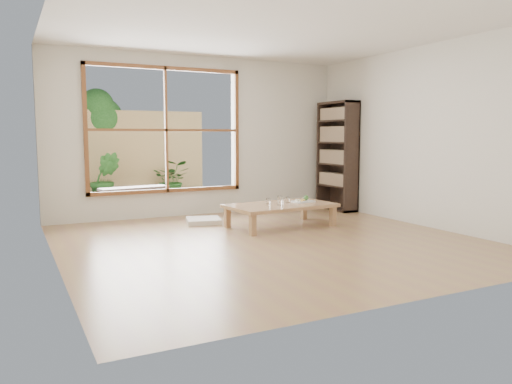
% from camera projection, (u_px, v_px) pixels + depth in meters
% --- Properties ---
extents(ground, '(5.00, 5.00, 0.00)m').
position_uv_depth(ground, '(271.00, 241.00, 6.23)').
color(ground, '#976C4B').
rests_on(ground, ground).
extents(low_table, '(1.59, 0.98, 0.33)m').
position_uv_depth(low_table, '(281.00, 207.00, 7.19)').
color(low_table, '#956748').
rests_on(low_table, ground).
extents(floor_cushion, '(0.60, 0.60, 0.07)m').
position_uv_depth(floor_cushion, '(204.00, 221.00, 7.53)').
color(floor_cushion, silver).
rests_on(floor_cushion, ground).
extents(bookshelf, '(0.30, 0.86, 1.90)m').
position_uv_depth(bookshelf, '(337.00, 156.00, 8.80)').
color(bookshelf, '#32221B').
rests_on(bookshelf, ground).
extents(glass_tall, '(0.07, 0.07, 0.13)m').
position_uv_depth(glass_tall, '(280.00, 200.00, 7.10)').
color(glass_tall, silver).
rests_on(glass_tall, low_table).
extents(glass_mid, '(0.06, 0.06, 0.09)m').
position_uv_depth(glass_mid, '(288.00, 200.00, 7.33)').
color(glass_mid, silver).
rests_on(glass_mid, low_table).
extents(glass_short, '(0.07, 0.07, 0.08)m').
position_uv_depth(glass_short, '(281.00, 199.00, 7.37)').
color(glass_short, silver).
rests_on(glass_short, low_table).
extents(glass_small, '(0.06, 0.06, 0.08)m').
position_uv_depth(glass_small, '(268.00, 201.00, 7.19)').
color(glass_small, silver).
rests_on(glass_small, low_table).
extents(food_tray, '(0.32, 0.24, 0.09)m').
position_uv_depth(food_tray, '(304.00, 200.00, 7.41)').
color(food_tray, white).
rests_on(food_tray, low_table).
extents(deck, '(2.80, 2.00, 0.05)m').
position_uv_depth(deck, '(150.00, 208.00, 9.12)').
color(deck, '#342C26').
rests_on(deck, ground).
extents(garden_bench, '(1.25, 0.53, 0.38)m').
position_uv_depth(garden_bench, '(134.00, 190.00, 8.82)').
color(garden_bench, '#32221B').
rests_on(garden_bench, deck).
extents(bamboo_fence, '(2.80, 0.06, 1.80)m').
position_uv_depth(bamboo_fence, '(135.00, 156.00, 9.90)').
color(bamboo_fence, tan).
rests_on(bamboo_fence, ground).
extents(shrub_right, '(0.90, 0.84, 0.80)m').
position_uv_depth(shrub_right, '(172.00, 180.00, 10.06)').
color(shrub_right, '#2C6123').
rests_on(shrub_right, deck).
extents(shrub_left, '(0.61, 0.53, 0.99)m').
position_uv_depth(shrub_left, '(105.00, 179.00, 9.18)').
color(shrub_left, '#2C6123').
rests_on(shrub_left, deck).
extents(garden_tree, '(1.04, 0.85, 2.22)m').
position_uv_depth(garden_tree, '(96.00, 119.00, 9.78)').
color(garden_tree, '#4C3D2D').
rests_on(garden_tree, ground).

